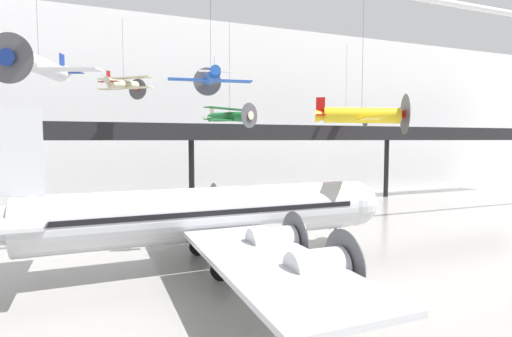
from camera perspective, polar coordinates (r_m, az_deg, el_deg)
The scene contains 10 objects.
ground_plane at distance 23.83m, azimuth 7.89°, elevation -17.38°, with size 260.00×260.00×0.00m, color #9E9B96.
hangar_back_wall at distance 58.18m, azimuth -11.04°, elevation 8.01°, with size 140.00×3.00×25.48m.
mezzanine_walkway at distance 49.31m, azimuth -9.00°, elevation 4.37°, with size 110.00×3.20×10.66m.
airliner_silver_main at distance 27.51m, azimuth -7.66°, elevation -6.59°, with size 28.87×32.65×10.55m.
suspended_plane_green_biplane at distance 42.93m, azimuth -3.73°, elevation 7.46°, with size 6.86×6.17×11.24m.
suspended_plane_yellow_lowwing at distance 33.40m, azimuth 14.84°, elevation 7.30°, with size 7.69×8.60×12.01m.
suspended_plane_blue_trainer at distance 31.75m, azimuth -6.46°, elevation 12.89°, with size 6.58×5.40×8.91m.
suspended_plane_cream_biplane at distance 45.15m, azimuth -18.35°, elevation 11.37°, with size 5.52×5.42×8.16m.
suspended_plane_red_highwing at distance 53.76m, azimuth 12.72°, elevation 7.20°, with size 5.99×7.10×10.76m.
suspended_plane_white_twin at distance 36.13m, azimuth -28.58°, elevation 12.79°, with size 9.62×8.37×8.77m.
Camera 1 is at (-11.12, -19.19, 8.72)m, focal length 28.00 mm.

